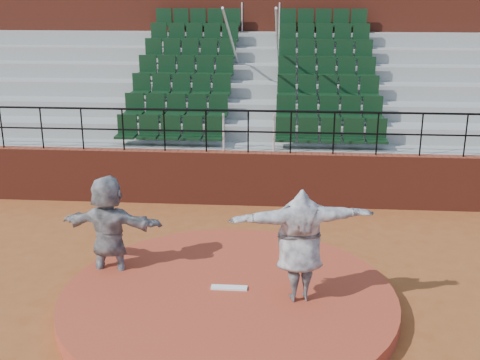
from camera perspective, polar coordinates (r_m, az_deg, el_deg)
name	(u,v)px	position (r m, az deg, el deg)	size (l,w,h in m)	color
ground	(228,306)	(10.14, -1.11, -11.89)	(90.00, 90.00, 0.00)	brown
pitchers_mound	(228,300)	(10.08, -1.12, -11.27)	(5.50, 5.50, 0.25)	#A53C25
pitching_rubber	(229,288)	(10.15, -1.04, -10.17)	(0.60, 0.15, 0.03)	white
boundary_wall	(248,178)	(14.48, 0.76, 0.16)	(24.00, 0.30, 1.30)	maroon
wall_railing	(248,122)	(14.13, 0.79, 5.50)	(24.04, 0.05, 1.03)	black
seating_deck	(256,116)	(17.82, 1.53, 6.08)	(24.00, 5.97, 4.63)	gray
press_box_facade	(262,33)	(21.45, 2.14, 13.75)	(24.00, 3.00, 7.10)	maroon
pitcher	(300,245)	(9.51, 5.69, -6.15)	(2.28, 0.62, 1.85)	black
fielder	(109,229)	(10.82, -12.30, -4.58)	(1.82, 0.58, 1.97)	black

